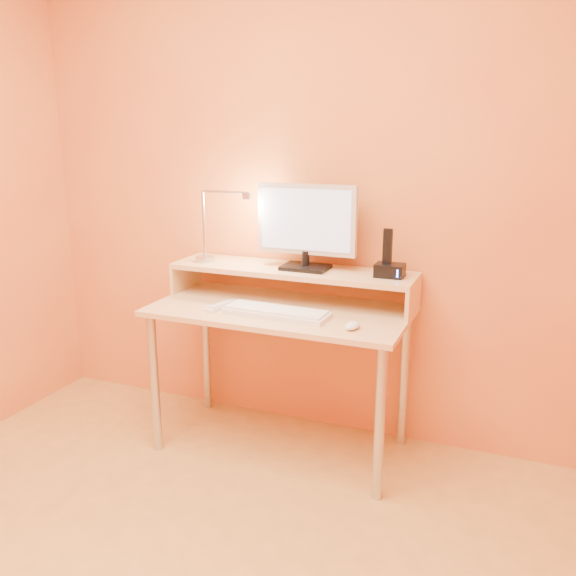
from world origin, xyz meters
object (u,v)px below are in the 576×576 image
at_px(phone_dock, 390,270).
at_px(mouse, 352,325).
at_px(keyboard, 276,313).
at_px(lamp_base, 205,259).
at_px(monitor_panel, 307,219).
at_px(remote_control, 223,306).

distance_m(phone_dock, mouse, 0.37).
bearing_deg(keyboard, lamp_base, 157.18).
bearing_deg(monitor_panel, mouse, -45.59).
distance_m(mouse, remote_control, 0.65).
bearing_deg(phone_dock, monitor_panel, 177.88).
relative_size(monitor_panel, lamp_base, 4.85).
relative_size(phone_dock, remote_control, 0.65).
bearing_deg(remote_control, mouse, 8.40).
distance_m(monitor_panel, remote_control, 0.57).
bearing_deg(monitor_panel, lamp_base, -176.19).
relative_size(monitor_panel, remote_control, 2.43).
xyz_separation_m(mouse, remote_control, (-0.65, 0.07, -0.01)).
bearing_deg(remote_control, lamp_base, 148.20).
distance_m(lamp_base, phone_dock, 0.94).
relative_size(lamp_base, remote_control, 0.50).
bearing_deg(monitor_panel, phone_dock, -1.90).
xyz_separation_m(monitor_panel, mouse, (0.33, -0.33, -0.38)).
bearing_deg(phone_dock, keyboard, -150.56).
relative_size(lamp_base, keyboard, 0.21).
xyz_separation_m(lamp_base, phone_dock, (0.94, 0.03, 0.02)).
relative_size(mouse, remote_control, 0.47).
xyz_separation_m(lamp_base, keyboard, (0.49, -0.23, -0.16)).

